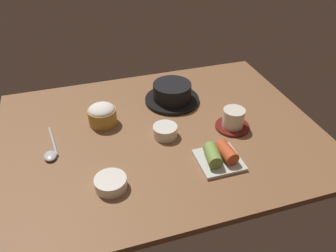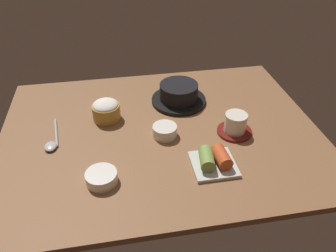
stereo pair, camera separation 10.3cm
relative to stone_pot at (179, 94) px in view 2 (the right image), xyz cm
name	(u,v)px [view 2 (the right image)]	position (x,y,z in cm)	size (l,w,h in cm)	color
dining_table	(161,133)	(-9.05, -15.86, -4.24)	(100.00, 76.00, 2.00)	brown
stone_pot	(179,94)	(0.00, 0.00, 0.00)	(19.30, 19.30, 7.03)	black
rice_bowl	(106,110)	(-25.61, -6.08, 0.27)	(9.15, 9.15, 6.83)	#B78C38
tea_cup_with_saucer	(235,124)	(13.64, -20.82, -0.18)	(10.90, 10.90, 6.77)	maroon
banchan_cup_center	(165,131)	(-8.19, -18.55, -1.34)	(7.56, 7.56, 3.54)	white
kimchi_plate	(214,160)	(2.84, -34.44, -1.22)	(12.03, 12.03, 4.97)	silver
side_bowl_near	(101,177)	(-27.82, -35.20, -1.59)	(8.36, 8.36, 3.06)	white
spoon	(52,142)	(-42.26, -16.51, -2.62)	(4.02, 16.73, 1.35)	#B7B7BC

